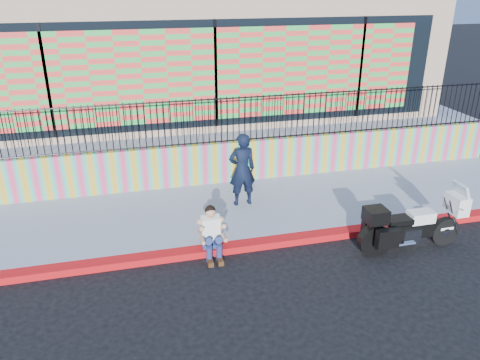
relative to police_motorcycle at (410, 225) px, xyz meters
name	(u,v)px	position (x,y,z in m)	size (l,w,h in m)	color
ground	(257,247)	(-2.99, 0.83, -0.59)	(90.00, 90.00, 0.00)	black
red_curb	(257,244)	(-2.99, 0.83, -0.51)	(16.00, 0.30, 0.15)	#B70D15
sidewalk	(238,210)	(-2.99, 2.48, -0.51)	(16.00, 3.00, 0.15)	#8D93AA
mural_wall	(224,162)	(-2.99, 4.08, 0.11)	(16.00, 0.20, 1.10)	#EC3E70
metal_fence	(223,120)	(-2.99, 4.08, 1.26)	(15.80, 0.04, 1.20)	black
elevated_platform	(194,115)	(-2.99, 9.18, 0.04)	(16.00, 10.00, 1.25)	#8D93AA
storefront_building	(192,41)	(-2.99, 8.97, 2.66)	(14.00, 8.06, 4.00)	tan
police_motorcycle	(410,225)	(0.00, 0.00, 0.00)	(2.25, 0.74, 1.40)	black
police_officer	(242,170)	(-2.86, 2.63, 0.46)	(0.65, 0.43, 1.78)	black
seated_man	(212,237)	(-3.97, 0.70, -0.14)	(0.54, 0.71, 1.06)	navy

